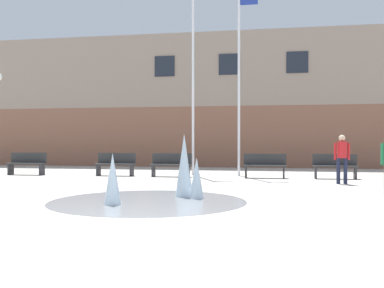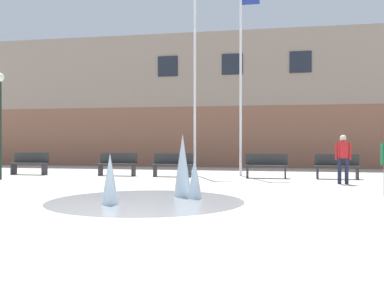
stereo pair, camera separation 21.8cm
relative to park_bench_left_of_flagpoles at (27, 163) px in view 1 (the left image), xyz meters
The scene contains 11 objects.
ground_plane 12.75m from the park_bench_left_of_flagpoles, 52.60° to the right, with size 100.00×100.00×0.00m, color #B2ADA3.
library_building 12.74m from the park_bench_left_of_flagpoles, 51.19° to the left, with size 36.00×6.05×7.23m.
splash_fountain 10.01m from the park_bench_left_of_flagpoles, 41.64° to the right, with size 4.54×4.54×1.58m.
park_bench_left_of_flagpoles is the anchor object (origin of this frame).
park_bench_under_left_flagpole 3.78m from the park_bench_left_of_flagpoles, ahead, with size 1.60×0.44×0.91m.
park_bench_center 6.09m from the park_bench_left_of_flagpoles, ahead, with size 1.60×0.44×0.91m.
park_bench_under_right_flagpole 9.71m from the park_bench_left_of_flagpoles, ahead, with size 1.60×0.44×0.91m.
park_bench_near_trashcan 12.27m from the park_bench_left_of_flagpoles, ahead, with size 1.60×0.44×0.91m.
adult_near_bench 12.36m from the park_bench_left_of_flagpoles, ahead, with size 0.50×0.37×1.59m.
flagpole_left 7.89m from the park_bench_left_of_flagpoles, ahead, with size 0.80×0.10×8.10m.
flagpole_right 9.47m from the park_bench_left_of_flagpoles, ahead, with size 0.80×0.10×7.68m.
Camera 1 is at (2.26, -6.91, 1.39)m, focal length 42.00 mm.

